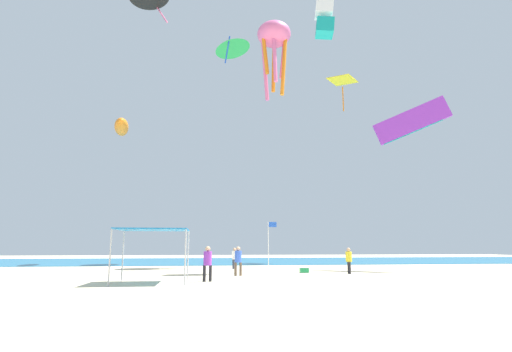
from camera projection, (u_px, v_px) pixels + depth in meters
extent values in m
cube|color=beige|center=(263.00, 281.00, 20.41)|extent=(110.00, 110.00, 0.10)
cube|color=#1E6B93|center=(232.00, 261.00, 45.56)|extent=(110.00, 21.80, 0.03)
cylinder|color=#B2B2B7|center=(110.00, 257.00, 17.18)|extent=(0.07, 0.07, 2.50)
cylinder|color=#B2B2B7|center=(185.00, 257.00, 17.59)|extent=(0.07, 0.07, 2.50)
cylinder|color=#B2B2B7|center=(123.00, 256.00, 19.86)|extent=(0.07, 0.07, 2.50)
cylinder|color=#B2B2B7|center=(188.00, 256.00, 20.27)|extent=(0.07, 0.07, 2.50)
cube|color=#1972B7|center=(153.00, 230.00, 18.95)|extent=(3.35, 2.81, 0.06)
cylinder|color=#33384C|center=(235.00, 264.00, 29.69)|extent=(0.14, 0.14, 0.73)
cylinder|color=#33384C|center=(233.00, 264.00, 29.92)|extent=(0.14, 0.14, 0.73)
cylinder|color=white|center=(234.00, 255.00, 29.92)|extent=(0.38, 0.38, 0.64)
sphere|color=tan|center=(234.00, 249.00, 30.00)|extent=(0.24, 0.24, 0.24)
cylinder|color=black|center=(210.00, 273.00, 19.42)|extent=(0.15, 0.15, 0.79)
cylinder|color=black|center=(204.00, 274.00, 19.32)|extent=(0.15, 0.15, 0.79)
cylinder|color=purple|center=(208.00, 258.00, 19.50)|extent=(0.41, 0.41, 0.69)
sphere|color=tan|center=(208.00, 249.00, 19.58)|extent=(0.26, 0.26, 0.26)
cylinder|color=black|center=(349.00, 268.00, 24.87)|extent=(0.15, 0.15, 0.75)
cylinder|color=black|center=(350.00, 268.00, 24.59)|extent=(0.15, 0.15, 0.75)
cylinder|color=yellow|center=(349.00, 257.00, 24.85)|extent=(0.39, 0.39, 0.65)
sphere|color=tan|center=(348.00, 250.00, 24.93)|extent=(0.24, 0.24, 0.24)
cylinder|color=brown|center=(241.00, 269.00, 23.16)|extent=(0.15, 0.15, 0.78)
cylinder|color=brown|center=(236.00, 269.00, 23.13)|extent=(0.15, 0.15, 0.78)
cylinder|color=blue|center=(238.00, 257.00, 23.27)|extent=(0.41, 0.41, 0.68)
sphere|color=tan|center=(238.00, 249.00, 23.35)|extent=(0.25, 0.25, 0.25)
cylinder|color=silver|center=(268.00, 247.00, 26.58)|extent=(0.06, 0.06, 3.38)
cube|color=blue|center=(273.00, 225.00, 26.89)|extent=(0.55, 0.02, 0.35)
cube|color=#1E8C4C|center=(304.00, 270.00, 25.69)|extent=(0.56, 0.36, 0.32)
cube|color=white|center=(304.00, 268.00, 25.72)|extent=(0.57, 0.37, 0.03)
cone|color=green|center=(232.00, 46.00, 43.12)|extent=(5.04, 5.01, 1.63)
cylinder|color=blue|center=(228.00, 50.00, 41.30)|extent=(0.61, 0.34, 3.05)
cube|color=yellow|center=(342.00, 80.00, 43.95)|extent=(3.83, 3.83, 0.30)
cylinder|color=orange|center=(343.00, 99.00, 43.55)|extent=(0.18, 0.18, 2.87)
ellipsoid|color=pink|center=(274.00, 34.00, 36.80)|extent=(4.15, 4.15, 2.29)
cylinder|color=pink|center=(283.00, 61.00, 36.84)|extent=(0.67, 0.49, 3.55)
cylinder|color=orange|center=(274.00, 68.00, 37.22)|extent=(0.41, 0.80, 4.59)
cylinder|color=pink|center=(265.00, 71.00, 36.65)|extent=(0.80, 0.69, 5.65)
cylinder|color=orange|center=(265.00, 56.00, 35.88)|extent=(0.67, 0.49, 3.55)
cylinder|color=pink|center=(275.00, 59.00, 35.32)|extent=(0.41, 0.80, 4.59)
cylinder|color=orange|center=(284.00, 67.00, 35.70)|extent=(0.80, 0.69, 5.65)
ellipsoid|color=orange|center=(122.00, 127.00, 39.63)|extent=(2.49, 4.88, 1.67)
cone|color=yellow|center=(122.00, 120.00, 39.75)|extent=(0.89, 0.81, 0.65)
cube|color=white|center=(324.00, 9.00, 30.19)|extent=(1.66, 1.58, 1.29)
cube|color=teal|center=(325.00, 28.00, 29.90)|extent=(1.66, 1.58, 1.29)
cube|color=purple|center=(411.00, 121.00, 30.73)|extent=(5.56, 2.74, 3.58)
cube|color=teal|center=(412.00, 131.00, 30.59)|extent=(4.20, 2.01, 1.98)
cylinder|color=pink|center=(161.00, 13.00, 28.34)|extent=(1.15, 0.97, 1.91)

